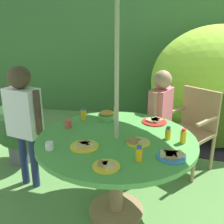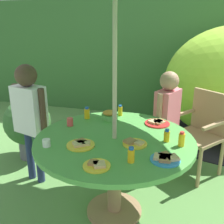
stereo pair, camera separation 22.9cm
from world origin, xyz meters
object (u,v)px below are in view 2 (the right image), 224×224
object	(u,v)px
wooden_chair	(202,128)
juice_bottle_near_left	(120,111)
garden_table	(114,152)
juice_bottle_mid_right	(131,155)
plate_center_back	(97,165)
juice_bottle_far_left	(87,113)
juice_bottle_far_right	(182,139)
cup_far	(46,143)
cup_near	(70,122)
plate_center_front	(157,123)
snack_bowl	(110,115)
potted_plant	(28,124)
juice_bottle_mid_left	(167,136)
plate_back_edge	(165,158)
child_in_pink_shirt	(167,110)
child_in_white_shirt	(30,110)
plate_near_right	(134,143)
plate_front_edge	(81,144)

from	to	relation	value
wooden_chair	juice_bottle_near_left	size ratio (longest dim) A/B	8.43
garden_table	juice_bottle_mid_right	xyz separation A→B (m)	(0.22, -0.35, 0.18)
plate_center_back	juice_bottle_mid_right	size ratio (longest dim) A/B	1.64
garden_table	juice_bottle_far_left	size ratio (longest dim) A/B	11.35
juice_bottle_far_right	juice_bottle_mid_right	world-z (taller)	juice_bottle_far_right
plate_center_back	cup_far	distance (m)	0.51
cup_near	plate_center_front	bearing A→B (deg)	18.71
snack_bowl	juice_bottle_far_right	bearing A→B (deg)	-30.69
potted_plant	snack_bowl	xyz separation A→B (m)	(1.16, -0.29, 0.33)
garden_table	juice_bottle_far_right	bearing A→B (deg)	0.48
juice_bottle_far_left	juice_bottle_mid_left	xyz separation A→B (m)	(0.81, -0.32, -0.01)
wooden_chair	plate_center_front	world-z (taller)	wooden_chair
potted_plant	juice_bottle_far_left	xyz separation A→B (m)	(0.93, -0.34, 0.35)
plate_center_front	juice_bottle_near_left	size ratio (longest dim) A/B	2.10
wooden_chair	cup_near	size ratio (longest dim) A/B	12.57
cup_far	snack_bowl	bearing A→B (deg)	67.06
plate_center_front	plate_back_edge	world-z (taller)	same
snack_bowl	cup_near	world-z (taller)	snack_bowl
child_in_pink_shirt	plate_center_back	distance (m)	1.36
child_in_white_shirt	juice_bottle_far_right	world-z (taller)	child_in_white_shirt
potted_plant	plate_center_front	world-z (taller)	plate_center_front
child_in_white_shirt	plate_near_right	size ratio (longest dim) A/B	6.60
garden_table	plate_center_front	bearing A→B (deg)	53.50
child_in_pink_shirt	child_in_white_shirt	xyz separation A→B (m)	(-1.34, -0.56, 0.07)
plate_near_right	cup_near	world-z (taller)	cup_near
plate_center_front	snack_bowl	bearing A→B (deg)	178.81
wooden_chair	juice_bottle_near_left	xyz separation A→B (m)	(-0.85, -0.41, 0.27)
plate_back_edge	juice_bottle_mid_left	world-z (taller)	juice_bottle_mid_left
snack_bowl	plate_front_edge	world-z (taller)	snack_bowl
potted_plant	plate_front_edge	distance (m)	1.47
potted_plant	juice_bottle_far_left	size ratio (longest dim) A/B	6.56
cup_near	cup_far	size ratio (longest dim) A/B	1.21
child_in_pink_shirt	juice_bottle_near_left	size ratio (longest dim) A/B	10.56
child_in_pink_shirt	cup_near	world-z (taller)	child_in_pink_shirt
snack_bowl	juice_bottle_far_right	size ratio (longest dim) A/B	1.36
plate_center_back	juice_bottle_far_left	xyz separation A→B (m)	(-0.40, 0.85, 0.04)
snack_bowl	plate_center_back	distance (m)	0.92
plate_front_edge	cup_near	world-z (taller)	cup_near
plate_front_edge	plate_back_edge	distance (m)	0.66
child_in_pink_shirt	juice_bottle_mid_right	xyz separation A→B (m)	(-0.15, -1.19, 0.05)
garden_table	plate_front_edge	bearing A→B (deg)	-135.93
juice_bottle_far_left	juice_bottle_mid_right	distance (m)	0.95
cup_far	juice_bottle_mid_right	bearing A→B (deg)	-4.70
garden_table	cup_far	bearing A→B (deg)	-147.88
potted_plant	cup_near	size ratio (longest dim) A/B	10.34
juice_bottle_far_left	plate_back_edge	bearing A→B (deg)	-37.44
child_in_white_shirt	plate_front_edge	xyz separation A→B (m)	(0.75, -0.48, -0.06)
garden_table	wooden_chair	xyz separation A→B (m)	(0.76, 0.96, -0.08)
plate_center_back	child_in_pink_shirt	bearing A→B (deg)	74.60
plate_center_back	juice_bottle_far_right	bearing A→B (deg)	41.81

